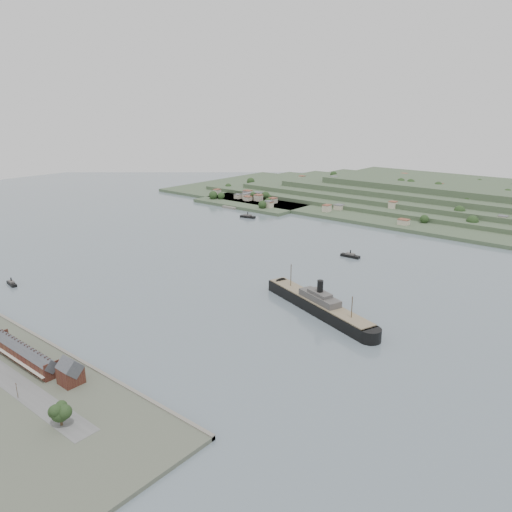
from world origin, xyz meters
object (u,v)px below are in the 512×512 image
Objects in this scene: tugboat at (12,283)px; steamship at (315,303)px; gabled_building at (70,372)px; terrace_row at (25,354)px; fig_tree at (60,412)px.

steamship is at bearing 27.73° from tugboat.
gabled_building reaches higher than tugboat.
tugboat is (-204.98, -107.74, -3.52)m from steamship.
terrace_row is 3.95× the size of gabled_building.
steamship reaches higher than terrace_row.
terrace_row is 3.90× the size of tugboat.
steamship is at bearing 64.22° from terrace_row.
fig_tree is at bearing -37.71° from gabled_building.
gabled_building is at bearing -104.31° from steamship.
fig_tree reaches higher than tugboat.
steamship is at bearing 75.69° from gabled_building.
tugboat is (-127.70, 52.21, -5.32)m from terrace_row.
gabled_building is 0.13× the size of steamship.
fig_tree is (-12.36, -177.13, 3.79)m from steamship.
terrace_row is at bearing 165.18° from fig_tree.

